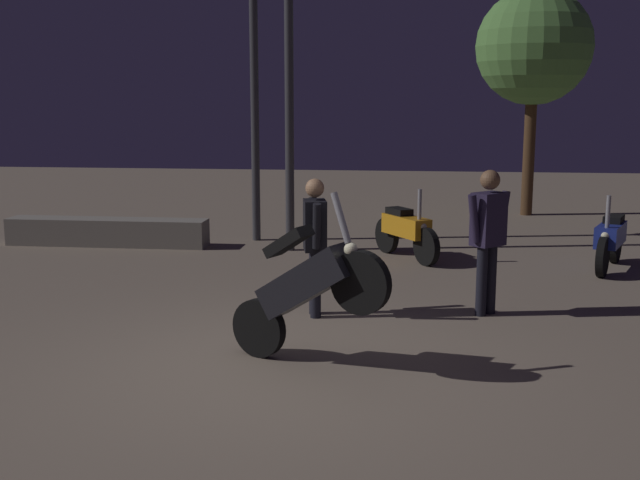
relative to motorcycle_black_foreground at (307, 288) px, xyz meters
The scene contains 10 objects.
ground_plane 0.83m from the motorcycle_black_foreground, 163.25° to the right, with size 40.00×40.00×0.00m, color #756656.
motorcycle_black_foreground is the anchor object (origin of this frame).
motorcycle_orange_parked_left 5.11m from the motorcycle_black_foreground, 80.32° to the left, with size 1.00×1.44×1.11m.
motorcycle_blue_parked_right 5.95m from the motorcycle_black_foreground, 50.65° to the left, with size 0.74×1.57×1.11m.
person_rider_beside 2.67m from the motorcycle_black_foreground, 47.97° to the left, with size 0.54×0.52×1.65m.
person_bystander_far 1.72m from the motorcycle_black_foreground, 94.53° to the left, with size 0.31×0.66×1.55m.
streetlamp_near 6.13m from the motorcycle_black_foreground, 100.34° to the left, with size 0.36×0.36×5.14m.
streetlamp_far 7.10m from the motorcycle_black_foreground, 105.21° to the left, with size 0.36×0.36×5.46m.
tree_left_bg 10.84m from the motorcycle_black_foreground, 71.32° to the left, with size 2.36×2.36×4.65m.
planter_wall_low 6.94m from the motorcycle_black_foreground, 126.38° to the left, with size 3.37×0.50×0.45m.
Camera 1 is at (1.25, -6.62, 2.41)m, focal length 43.64 mm.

